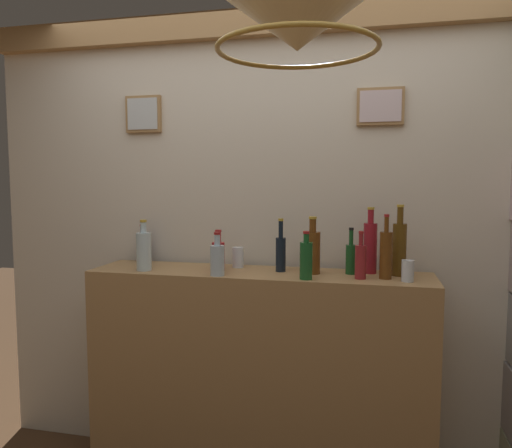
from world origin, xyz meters
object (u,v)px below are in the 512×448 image
at_px(liquor_bottle_amaro, 312,251).
at_px(liquor_bottle_sherry, 351,257).
at_px(liquor_bottle_brandy, 306,259).
at_px(liquor_bottle_rum, 386,254).
at_px(liquor_bottle_tequila, 370,246).
at_px(liquor_bottle_scotch, 399,247).
at_px(liquor_bottle_gin, 361,261).
at_px(liquor_bottle_bourbon, 144,250).
at_px(liquor_bottle_port, 281,252).
at_px(pendant_lamp, 297,21).
at_px(liquor_bottle_rye, 217,259).
at_px(glass_tumbler_rocks, 238,257).
at_px(liquor_bottle_mezcal, 143,247).
at_px(glass_tumbler_highball, 408,271).
at_px(liquor_bottle_whiskey, 218,255).

relative_size(liquor_bottle_amaro, liquor_bottle_sherry, 1.23).
distance_m(liquor_bottle_brandy, liquor_bottle_sherry, 0.27).
height_order(liquor_bottle_rum, liquor_bottle_tequila, liquor_bottle_tequila).
bearing_deg(liquor_bottle_scotch, liquor_bottle_rum, -125.48).
distance_m(liquor_bottle_gin, liquor_bottle_rum, 0.12).
height_order(liquor_bottle_scotch, liquor_bottle_bourbon, liquor_bottle_scotch).
height_order(liquor_bottle_port, pendant_lamp, pendant_lamp).
bearing_deg(liquor_bottle_sherry, liquor_bottle_rum, -27.06).
xyz_separation_m(liquor_bottle_gin, pendant_lamp, (-0.19, -0.78, 0.87)).
bearing_deg(liquor_bottle_scotch, liquor_bottle_tequila, 165.49).
bearing_deg(liquor_bottle_bourbon, liquor_bottle_brandy, -2.47).
bearing_deg(liquor_bottle_port, liquor_bottle_rye, -148.22).
relative_size(liquor_bottle_amaro, liquor_bottle_rum, 0.93).
bearing_deg(liquor_bottle_tequila, glass_tumbler_rocks, 179.73).
distance_m(liquor_bottle_gin, liquor_bottle_rye, 0.69).
bearing_deg(liquor_bottle_scotch, liquor_bottle_amaro, -174.57).
relative_size(liquor_bottle_mezcal, liquor_bottle_tequila, 0.65).
height_order(glass_tumbler_highball, pendant_lamp, pendant_lamp).
xyz_separation_m(liquor_bottle_port, liquor_bottle_rye, (-0.28, -0.18, -0.02)).
bearing_deg(liquor_bottle_rye, glass_tumbler_highball, 4.10).
bearing_deg(liquor_bottle_bourbon, liquor_bottle_rum, 2.81).
distance_m(liquor_bottle_rum, glass_tumbler_rocks, 0.77).
distance_m(liquor_bottle_scotch, liquor_bottle_gin, 0.23).
bearing_deg(liquor_bottle_amaro, liquor_bottle_rye, -160.49).
height_order(liquor_bottle_rye, glass_tumbler_rocks, liquor_bottle_rye).
relative_size(glass_tumbler_highball, pendant_lamp, 0.18).
relative_size(liquor_bottle_sherry, liquor_bottle_rum, 0.76).
relative_size(liquor_bottle_rye, liquor_bottle_tequila, 0.65).
bearing_deg(liquor_bottle_brandy, liquor_bottle_amaro, 85.06).
bearing_deg(liquor_bottle_rum, liquor_bottle_sherry, 152.94).
xyz_separation_m(liquor_bottle_port, pendant_lamp, (0.21, -0.88, 0.86)).
bearing_deg(liquor_bottle_rum, liquor_bottle_brandy, -165.28).
bearing_deg(liquor_bottle_whiskey, liquor_bottle_rum, -1.22).
relative_size(liquor_bottle_scotch, glass_tumbler_highball, 3.50).
bearing_deg(liquor_bottle_bourbon, liquor_bottle_rye, -6.31).
relative_size(liquor_bottle_rye, glass_tumbler_highball, 2.16).
bearing_deg(liquor_bottle_brandy, liquor_bottle_port, 132.28).
height_order(liquor_bottle_scotch, liquor_bottle_port, liquor_bottle_scotch).
relative_size(liquor_bottle_brandy, liquor_bottle_whiskey, 1.08).
bearing_deg(glass_tumbler_highball, pendant_lamp, -117.89).
distance_m(liquor_bottle_rum, glass_tumbler_highball, 0.13).
bearing_deg(glass_tumbler_highball, liquor_bottle_whiskey, 176.40).
bearing_deg(liquor_bottle_tequila, liquor_bottle_brandy, -142.48).
distance_m(liquor_bottle_amaro, liquor_bottle_rum, 0.36).
distance_m(liquor_bottle_brandy, liquor_bottle_port, 0.22).
bearing_deg(glass_tumbler_highball, liquor_bottle_brandy, -173.21).
bearing_deg(liquor_bottle_mezcal, glass_tumbler_rocks, -3.94).
xyz_separation_m(liquor_bottle_scotch, liquor_bottle_mezcal, (-1.40, 0.08, -0.05)).
height_order(liquor_bottle_amaro, liquor_bottle_gin, liquor_bottle_amaro).
bearing_deg(pendant_lamp, liquor_bottle_whiskey, 122.28).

